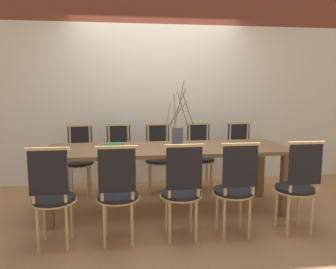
# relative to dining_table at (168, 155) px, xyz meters

# --- Properties ---
(ground_plane) EXTENTS (16.00, 16.00, 0.00)m
(ground_plane) POSITION_rel_dining_table_xyz_m (0.00, 0.00, -0.68)
(ground_plane) COLOR #9E7047
(wall_rear) EXTENTS (12.00, 0.06, 3.20)m
(wall_rear) POSITION_rel_dining_table_xyz_m (0.00, 1.31, 0.92)
(wall_rear) COLOR beige
(wall_rear) RESTS_ON ground_plane
(dining_table) EXTENTS (2.79, 0.90, 0.77)m
(dining_table) POSITION_rel_dining_table_xyz_m (0.00, 0.00, 0.00)
(dining_table) COLOR brown
(dining_table) RESTS_ON ground_plane
(chair_near_leftend) EXTENTS (0.41, 0.41, 0.96)m
(chair_near_leftend) POSITION_rel_dining_table_xyz_m (-1.15, -0.78, -0.16)
(chair_near_leftend) COLOR black
(chair_near_leftend) RESTS_ON ground_plane
(chair_near_left) EXTENTS (0.41, 0.41, 0.96)m
(chair_near_left) POSITION_rel_dining_table_xyz_m (-0.57, -0.78, -0.16)
(chair_near_left) COLOR black
(chair_near_left) RESTS_ON ground_plane
(chair_near_center) EXTENTS (0.41, 0.41, 0.96)m
(chair_near_center) POSITION_rel_dining_table_xyz_m (0.03, -0.78, -0.16)
(chair_near_center) COLOR black
(chair_near_center) RESTS_ON ground_plane
(chair_near_right) EXTENTS (0.41, 0.41, 0.96)m
(chair_near_right) POSITION_rel_dining_table_xyz_m (0.55, -0.78, -0.16)
(chair_near_right) COLOR black
(chair_near_right) RESTS_ON ground_plane
(chair_near_rightend) EXTENTS (0.41, 0.41, 0.96)m
(chair_near_rightend) POSITION_rel_dining_table_xyz_m (1.19, -0.78, -0.16)
(chair_near_rightend) COLOR black
(chair_near_rightend) RESTS_ON ground_plane
(chair_far_leftend) EXTENTS (0.41, 0.41, 0.96)m
(chair_far_leftend) POSITION_rel_dining_table_xyz_m (-1.12, 0.78, -0.16)
(chair_far_leftend) COLOR black
(chair_far_leftend) RESTS_ON ground_plane
(chair_far_left) EXTENTS (0.41, 0.41, 0.96)m
(chair_far_left) POSITION_rel_dining_table_xyz_m (-0.58, 0.78, -0.16)
(chair_far_left) COLOR black
(chair_far_left) RESTS_ON ground_plane
(chair_far_center) EXTENTS (0.41, 0.41, 0.96)m
(chair_far_center) POSITION_rel_dining_table_xyz_m (-0.03, 0.78, -0.16)
(chair_far_center) COLOR black
(chair_far_center) RESTS_ON ground_plane
(chair_far_right) EXTENTS (0.41, 0.41, 0.96)m
(chair_far_right) POSITION_rel_dining_table_xyz_m (0.57, 0.78, -0.16)
(chair_far_right) COLOR black
(chair_far_right) RESTS_ON ground_plane
(chair_far_rightend) EXTENTS (0.41, 0.41, 0.96)m
(chair_far_rightend) POSITION_rel_dining_table_xyz_m (1.18, 0.78, -0.16)
(chair_far_rightend) COLOR black
(chair_far_rightend) RESTS_ON ground_plane
(vase_centerpiece) EXTENTS (0.35, 0.35, 0.77)m
(vase_centerpiece) POSITION_rel_dining_table_xyz_m (0.11, -0.01, 0.23)
(vase_centerpiece) COLOR #4C5156
(vase_centerpiece) RESTS_ON dining_table
(book_stack) EXTENTS (0.24, 0.19, 0.05)m
(book_stack) POSITION_rel_dining_table_xyz_m (-0.62, 0.03, 0.12)
(book_stack) COLOR #1E6B4C
(book_stack) RESTS_ON dining_table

